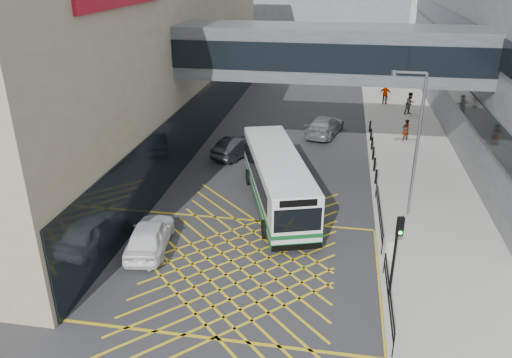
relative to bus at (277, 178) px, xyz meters
The scene contains 17 objects.
ground 6.78m from the bus, 96.22° to the right, with size 120.00×120.00×0.00m, color #333335.
building_whsmith 21.91m from the bus, 153.22° to the left, with size 24.17×42.00×16.00m.
skybridge 8.36m from the bus, 67.21° to the left, with size 20.00×4.10×3.00m.
pavement 11.92m from the bus, 45.53° to the left, with size 6.00×54.00×0.16m, color #AAA59C.
box_junction 6.78m from the bus, 96.22° to the right, with size 12.00×9.00×0.01m.
bus is the anchor object (origin of this frame).
car_white 7.73m from the bus, 132.75° to the right, with size 1.91×4.66×1.48m, color white.
car_dark 7.93m from the bus, 118.06° to the left, with size 1.73×4.43×1.39m, color black.
car_silver 12.78m from the bus, 80.78° to the left, with size 2.12×5.03×1.57m, color gray.
traffic_light 9.54m from the bus, 53.77° to the right, with size 0.29×0.43×3.63m.
street_lamp 7.45m from the bus, ahead, with size 1.70×0.27×7.53m.
litter_bin 7.55m from the bus, 39.41° to the right, with size 0.56×0.56×0.98m, color #ADA89E.
kerb_railings 7.27m from the bus, 41.34° to the right, with size 0.05×12.54×1.00m.
bollards 10.14m from the bus, 56.74° to the left, with size 0.14×10.14×0.90m.
pedestrian_a 14.33m from the bus, 55.85° to the left, with size 0.63×0.45×1.59m, color gray.
pedestrian_b 21.11m from the bus, 64.51° to the left, with size 0.93×0.54×1.90m, color gray.
pedestrian_c 23.25m from the bus, 71.97° to the left, with size 1.09×0.52×1.85m, color gray.
Camera 1 is at (3.83, -18.13, 12.49)m, focal length 35.00 mm.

